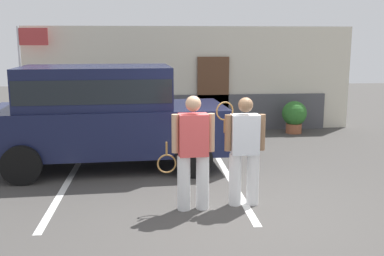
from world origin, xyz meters
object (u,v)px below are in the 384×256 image
parked_suv (104,112)px  tennis_player_man (193,152)px  flag_pole (27,60)px  tennis_player_woman (244,150)px  potted_plant_by_porch (294,115)px

parked_suv → tennis_player_man: 2.97m
tennis_player_man → flag_pole: bearing=-60.2°
tennis_player_woman → potted_plant_by_porch: size_ratio=1.89×
parked_suv → potted_plant_by_porch: (4.90, 3.03, -0.65)m
tennis_player_man → tennis_player_woman: bearing=-174.4°
tennis_player_woman → flag_pole: (-4.68, 5.78, 1.14)m
tennis_player_man → potted_plant_by_porch: 6.51m
tennis_player_woman → flag_pole: size_ratio=0.58×
parked_suv → tennis_player_man: size_ratio=2.69×
tennis_player_woman → flag_pole: 7.52m
flag_pole → tennis_player_woman: bearing=-51.0°
parked_suv → flag_pole: (-2.33, 3.38, 0.89)m
parked_suv → potted_plant_by_porch: parked_suv is taller
potted_plant_by_porch → flag_pole: bearing=177.3°
parked_suv → tennis_player_woman: (2.36, -2.40, -0.26)m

